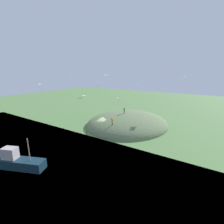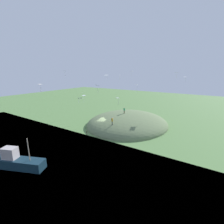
{
  "view_description": "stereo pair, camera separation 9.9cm",
  "coord_description": "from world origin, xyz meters",
  "px_view_note": "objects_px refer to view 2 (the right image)",
  "views": [
    {
      "loc": [
        -31.65,
        -23.32,
        14.27
      ],
      "look_at": [
        0.68,
        -2.41,
        4.46
      ],
      "focal_mm": 25.89,
      "sensor_mm": 36.0,
      "label": 1
    },
    {
      "loc": [
        -31.6,
        -23.4,
        14.27
      ],
      "look_at": [
        0.68,
        -2.41,
        4.46
      ],
      "focal_mm": 25.89,
      "sensor_mm": 36.0,
      "label": 2
    }
  ],
  "objects_px": {
    "kite_2": "(106,75)",
    "kite_8": "(136,86)",
    "kite_3": "(177,73)",
    "kite_4": "(40,85)",
    "boat_on_lake": "(17,161)",
    "kite_10": "(80,98)",
    "kite_5": "(131,71)",
    "kite_6": "(64,71)",
    "kite_11": "(118,98)",
    "kite_0": "(83,93)",
    "mooring_post": "(87,133)",
    "kite_12": "(84,96)",
    "kite_9": "(120,76)",
    "person_walking_path": "(112,120)",
    "kite_1": "(185,77)",
    "person_on_hilltop": "(124,110)",
    "kite_7": "(97,86)"
  },
  "relations": [
    {
      "from": "kite_5",
      "to": "kite_6",
      "type": "bearing_deg",
      "value": 144.23
    },
    {
      "from": "person_walking_path",
      "to": "kite_3",
      "type": "relative_size",
      "value": 1.09
    },
    {
      "from": "kite_0",
      "to": "kite_3",
      "type": "xyz_separation_m",
      "value": [
        11.65,
        -25.54,
        6.28
      ]
    },
    {
      "from": "kite_1",
      "to": "kite_8",
      "type": "xyz_separation_m",
      "value": [
        -5.67,
        10.51,
        -2.1
      ]
    },
    {
      "from": "kite_2",
      "to": "kite_9",
      "type": "distance_m",
      "value": 4.53
    },
    {
      "from": "kite_3",
      "to": "kite_10",
      "type": "height_order",
      "value": "kite_3"
    },
    {
      "from": "kite_4",
      "to": "kite_7",
      "type": "xyz_separation_m",
      "value": [
        0.26,
        -16.31,
        0.53
      ]
    },
    {
      "from": "kite_2",
      "to": "kite_8",
      "type": "bearing_deg",
      "value": -110.24
    },
    {
      "from": "kite_9",
      "to": "kite_12",
      "type": "distance_m",
      "value": 13.88
    },
    {
      "from": "kite_7",
      "to": "mooring_post",
      "type": "xyz_separation_m",
      "value": [
        3.66,
        6.27,
        -11.23
      ]
    },
    {
      "from": "kite_9",
      "to": "kite_1",
      "type": "bearing_deg",
      "value": -96.34
    },
    {
      "from": "boat_on_lake",
      "to": "kite_1",
      "type": "xyz_separation_m",
      "value": [
        34.04,
        -16.76,
        11.68
      ]
    },
    {
      "from": "person_walking_path",
      "to": "kite_1",
      "type": "distance_m",
      "value": 21.31
    },
    {
      "from": "person_on_hilltop",
      "to": "kite_6",
      "type": "distance_m",
      "value": 18.11
    },
    {
      "from": "kite_4",
      "to": "boat_on_lake",
      "type": "bearing_deg",
      "value": -139.4
    },
    {
      "from": "person_walking_path",
      "to": "kite_4",
      "type": "distance_m",
      "value": 18.27
    },
    {
      "from": "kite_3",
      "to": "kite_4",
      "type": "bearing_deg",
      "value": 139.66
    },
    {
      "from": "kite_0",
      "to": "kite_8",
      "type": "distance_m",
      "value": 18.45
    },
    {
      "from": "boat_on_lake",
      "to": "kite_8",
      "type": "height_order",
      "value": "kite_8"
    },
    {
      "from": "kite_4",
      "to": "kite_12",
      "type": "bearing_deg",
      "value": -3.49
    },
    {
      "from": "kite_12",
      "to": "kite_6",
      "type": "bearing_deg",
      "value": -169.97
    },
    {
      "from": "kite_4",
      "to": "mooring_post",
      "type": "relative_size",
      "value": 2.11
    },
    {
      "from": "boat_on_lake",
      "to": "kite_12",
      "type": "relative_size",
      "value": 3.75
    },
    {
      "from": "boat_on_lake",
      "to": "kite_0",
      "type": "relative_size",
      "value": 3.86
    },
    {
      "from": "kite_4",
      "to": "kite_0",
      "type": "bearing_deg",
      "value": 7.02
    },
    {
      "from": "boat_on_lake",
      "to": "person_walking_path",
      "type": "relative_size",
      "value": 4.49
    },
    {
      "from": "kite_8",
      "to": "kite_11",
      "type": "bearing_deg",
      "value": 176.99
    },
    {
      "from": "person_on_hilltop",
      "to": "kite_3",
      "type": "height_order",
      "value": "kite_3"
    },
    {
      "from": "kite_2",
      "to": "kite_8",
      "type": "distance_m",
      "value": 13.99
    },
    {
      "from": "kite_4",
      "to": "kite_11",
      "type": "bearing_deg",
      "value": -62.64
    },
    {
      "from": "kite_6",
      "to": "kite_4",
      "type": "bearing_deg",
      "value": 157.99
    },
    {
      "from": "kite_8",
      "to": "kite_0",
      "type": "bearing_deg",
      "value": 92.15
    },
    {
      "from": "kite_1",
      "to": "person_walking_path",
      "type": "bearing_deg",
      "value": 141.18
    },
    {
      "from": "person_on_hilltop",
      "to": "kite_9",
      "type": "xyz_separation_m",
      "value": [
        9.36,
        7.03,
        8.71
      ]
    },
    {
      "from": "kite_3",
      "to": "person_walking_path",
      "type": "bearing_deg",
      "value": 156.32
    },
    {
      "from": "kite_2",
      "to": "kite_5",
      "type": "bearing_deg",
      "value": -97.64
    },
    {
      "from": "kite_2",
      "to": "kite_12",
      "type": "height_order",
      "value": "kite_2"
    },
    {
      "from": "kite_3",
      "to": "kite_10",
      "type": "xyz_separation_m",
      "value": [
        -20.66,
        18.18,
        -6.1
      ]
    },
    {
      "from": "kite_2",
      "to": "kite_4",
      "type": "height_order",
      "value": "kite_2"
    },
    {
      "from": "kite_4",
      "to": "mooring_post",
      "type": "height_order",
      "value": "kite_4"
    },
    {
      "from": "kite_8",
      "to": "kite_1",
      "type": "bearing_deg",
      "value": -61.65
    },
    {
      "from": "boat_on_lake",
      "to": "kite_10",
      "type": "distance_m",
      "value": 20.33
    },
    {
      "from": "kite_2",
      "to": "kite_4",
      "type": "distance_m",
      "value": 21.85
    },
    {
      "from": "kite_0",
      "to": "kite_12",
      "type": "distance_m",
      "value": 3.9
    },
    {
      "from": "kite_1",
      "to": "kite_11",
      "type": "bearing_deg",
      "value": 142.52
    },
    {
      "from": "person_on_hilltop",
      "to": "kite_10",
      "type": "xyz_separation_m",
      "value": [
        -8.26,
        8.15,
        3.52
      ]
    },
    {
      "from": "kite_10",
      "to": "kite_11",
      "type": "distance_m",
      "value": 10.45
    },
    {
      "from": "kite_0",
      "to": "kite_12",
      "type": "relative_size",
      "value": 0.97
    },
    {
      "from": "boat_on_lake",
      "to": "person_walking_path",
      "type": "distance_m",
      "value": 19.84
    },
    {
      "from": "kite_10",
      "to": "kite_12",
      "type": "height_order",
      "value": "kite_10"
    }
  ]
}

